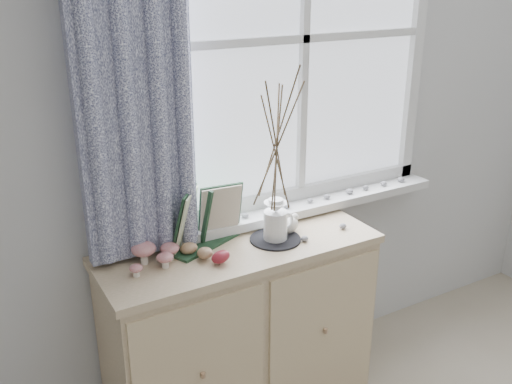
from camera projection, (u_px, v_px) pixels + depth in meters
sideboard at (241, 331)px, 2.54m from camera, size 1.20×0.45×0.85m
botanical_book at (208, 219)px, 2.32m from camera, size 0.41×0.27×0.27m
toadstool_cluster at (153, 252)px, 2.22m from camera, size 0.22×0.15×0.09m
wooden_eggs at (205, 253)px, 2.27m from camera, size 0.14×0.18×0.08m
songbird_figurine at (289, 225)px, 2.50m from camera, size 0.16×0.12×0.08m
crocheted_doily at (275, 239)px, 2.44m from camera, size 0.22×0.22×0.01m
twig_pitcher at (277, 141)px, 2.28m from camera, size 0.33×0.33×0.77m
sideboard_pebbles at (313, 229)px, 2.51m from camera, size 0.25×0.19×0.02m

